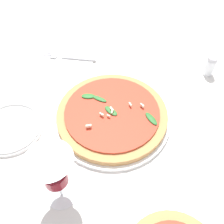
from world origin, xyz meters
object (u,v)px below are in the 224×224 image
object	(u,v)px
fork	(69,57)
side_plate_white	(10,128)
pizza_arugula_main	(112,115)
shaker_pepper	(210,66)
wine_glass	(53,172)

from	to	relation	value
fork	side_plate_white	distance (m)	0.32
pizza_arugula_main	shaker_pepper	world-z (taller)	shaker_pepper
pizza_arugula_main	wine_glass	world-z (taller)	wine_glass
wine_glass	fork	distance (m)	0.48
side_plate_white	shaker_pepper	distance (m)	0.62
wine_glass	side_plate_white	xyz separation A→B (m)	(0.15, -0.19, -0.10)
side_plate_white	fork	bearing A→B (deg)	-115.63
pizza_arugula_main	fork	bearing A→B (deg)	-62.68
shaker_pepper	fork	bearing A→B (deg)	-11.48
side_plate_white	shaker_pepper	xyz separation A→B (m)	(-0.59, -0.20, 0.02)
fork	side_plate_white	xyz separation A→B (m)	(0.14, 0.29, 0.00)
wine_glass	side_plate_white	world-z (taller)	wine_glass
wine_glass	fork	size ratio (longest dim) A/B	0.86
pizza_arugula_main	fork	xyz separation A→B (m)	(0.14, -0.26, -0.01)
shaker_pepper	wine_glass	bearing A→B (deg)	41.12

